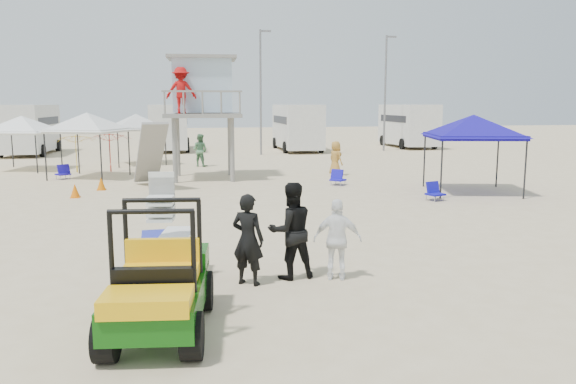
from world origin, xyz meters
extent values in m
plane|color=beige|center=(0.00, 0.00, 0.00)|extent=(140.00, 140.00, 0.00)
cube|color=#0D4B0B|center=(-2.21, -1.59, 0.55)|extent=(1.51, 2.62, 0.44)
cube|color=#F6B30C|center=(-2.21, -1.59, 0.82)|extent=(1.21, 0.82, 0.24)
cylinder|color=black|center=(-2.76, -2.49, 0.32)|extent=(0.35, 0.67, 0.64)
cube|color=black|center=(-2.21, 0.71, 0.42)|extent=(1.34, 1.81, 0.11)
cylinder|color=black|center=(-2.70, 0.71, 0.22)|extent=(0.23, 0.46, 0.44)
imported|color=black|center=(-0.71, 0.41, 0.85)|extent=(0.74, 0.68, 1.71)
imported|color=black|center=(0.14, 0.66, 0.93)|extent=(1.00, 0.84, 1.86)
imported|color=white|center=(0.99, 0.41, 0.78)|extent=(0.98, 0.61, 1.55)
cylinder|color=gray|center=(-2.25, 14.37, 1.37)|extent=(0.20, 0.20, 2.73)
cube|color=gray|center=(-1.05, 15.57, 2.82)|extent=(3.39, 3.39, 0.17)
cube|color=#A7C0D7|center=(-1.05, 15.90, 4.10)|extent=(2.59, 2.27, 2.29)
imported|color=#B20F0F|center=(-1.92, 14.48, 3.86)|extent=(1.24, 0.71, 1.92)
cylinder|color=black|center=(7.28, 8.38, 1.08)|extent=(0.06, 0.06, 2.17)
pyramid|color=#170D94|center=(8.73, 9.83, 2.92)|extent=(3.64, 3.64, 0.80)
cube|color=#170D94|center=(8.73, 9.83, 2.12)|extent=(3.64, 3.64, 0.18)
cylinder|color=black|center=(-7.45, 15.51, 1.09)|extent=(0.06, 0.06, 2.18)
pyramid|color=silver|center=(-6.14, 16.81, 2.93)|extent=(3.56, 3.56, 0.80)
cube|color=silver|center=(-6.14, 16.81, 2.13)|extent=(3.56, 3.56, 0.18)
pyramid|color=white|center=(-9.89, 20.53, 2.73)|extent=(3.36, 3.36, 0.80)
cube|color=white|center=(-9.89, 20.53, 1.93)|extent=(3.36, 3.36, 0.18)
cylinder|color=black|center=(-5.76, 21.11, 1.01)|extent=(0.06, 0.06, 2.02)
pyramid|color=silver|center=(-4.50, 22.36, 2.77)|extent=(3.35, 3.35, 0.80)
cube|color=silver|center=(-4.50, 22.36, 1.97)|extent=(3.35, 3.35, 0.18)
imported|color=red|center=(-5.50, 18.87, 0.99)|extent=(2.23, 2.27, 1.97)
imported|color=yellow|center=(-7.07, 18.99, 0.94)|extent=(2.85, 2.87, 1.88)
cone|color=orange|center=(-5.76, 11.20, 0.25)|extent=(0.34, 0.34, 0.50)
cone|color=orange|center=(-5.10, 12.90, 0.25)|extent=(0.34, 0.34, 0.50)
cube|color=#1A0FA4|center=(-7.24, 16.51, 0.22)|extent=(0.73, 0.73, 0.06)
cube|color=#1A0FA4|center=(-7.24, 16.75, 0.42)|extent=(0.53, 0.47, 0.44)
cylinder|color=#B2B2B7|center=(-7.46, 16.31, 0.10)|extent=(0.03, 0.03, 0.20)
cube|color=#120FA6|center=(6.64, 8.35, 0.22)|extent=(0.68, 0.65, 0.06)
cube|color=#120FA6|center=(6.64, 8.59, 0.42)|extent=(0.57, 0.34, 0.44)
cylinder|color=#B2B2B7|center=(6.42, 8.15, 0.10)|extent=(0.03, 0.03, 0.20)
cube|color=#1711B9|center=(4.30, 12.53, 0.22)|extent=(0.74, 0.74, 0.06)
cube|color=#1711B9|center=(4.30, 12.77, 0.42)|extent=(0.50, 0.50, 0.44)
cylinder|color=#B2B2B7|center=(4.08, 12.33, 0.10)|extent=(0.03, 0.03, 0.20)
cube|color=silver|center=(-12.00, 30.00, 1.75)|extent=(2.50, 6.80, 3.00)
cube|color=black|center=(-12.00, 30.00, 2.20)|extent=(2.54, 5.44, 0.50)
cylinder|color=black|center=(-13.25, 27.82, 0.40)|extent=(0.25, 0.80, 0.80)
cube|color=silver|center=(-3.00, 31.50, 1.75)|extent=(2.50, 6.50, 3.00)
cube|color=black|center=(-3.00, 31.50, 2.20)|extent=(2.54, 5.20, 0.50)
cylinder|color=black|center=(-4.25, 29.42, 0.40)|extent=(0.25, 0.80, 0.80)
cube|color=silver|center=(6.00, 30.00, 1.75)|extent=(2.50, 7.00, 3.00)
cube|color=black|center=(6.00, 30.00, 2.20)|extent=(2.54, 5.60, 0.50)
cylinder|color=black|center=(4.75, 27.76, 0.40)|extent=(0.25, 0.80, 0.80)
cube|color=silver|center=(15.00, 31.50, 1.75)|extent=(2.50, 6.60, 3.00)
cube|color=black|center=(15.00, 31.50, 2.20)|extent=(2.54, 5.28, 0.50)
cylinder|color=black|center=(13.75, 29.39, 0.40)|extent=(0.25, 0.80, 0.80)
cylinder|color=slate|center=(3.00, 27.00, 4.00)|extent=(0.14, 0.14, 8.00)
cylinder|color=slate|center=(12.00, 28.50, 4.00)|extent=(0.14, 0.14, 8.00)
imported|color=#51875D|center=(-1.10, 20.62, 0.87)|extent=(1.07, 1.01, 1.74)
imported|color=#AE7B31|center=(5.01, 15.59, 0.80)|extent=(0.78, 0.92, 1.60)
imported|color=gold|center=(7.06, 27.87, 0.92)|extent=(0.77, 0.61, 1.84)
camera|label=1|loc=(-1.76, -9.59, 3.32)|focal=35.00mm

